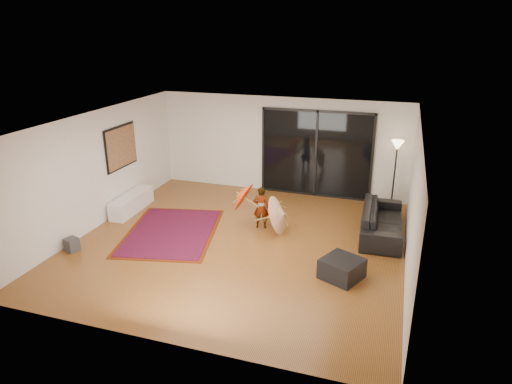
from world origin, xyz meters
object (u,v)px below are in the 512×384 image
at_px(media_console, 132,203).
at_px(child, 261,207).
at_px(ottoman, 342,268).
at_px(sofa, 382,221).

xyz_separation_m(media_console, child, (3.47, 0.04, 0.28)).
xyz_separation_m(media_console, ottoman, (5.60, -1.68, -0.03)).
bearing_deg(sofa, ottoman, 162.94).
distance_m(media_console, sofa, 6.22).
relative_size(media_console, sofa, 0.71).
bearing_deg(sofa, child, 98.39).
bearing_deg(ottoman, sofa, 74.87).
height_order(media_console, sofa, sofa).
height_order(media_console, ottoman, media_console).
bearing_deg(child, ottoman, 129.41).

